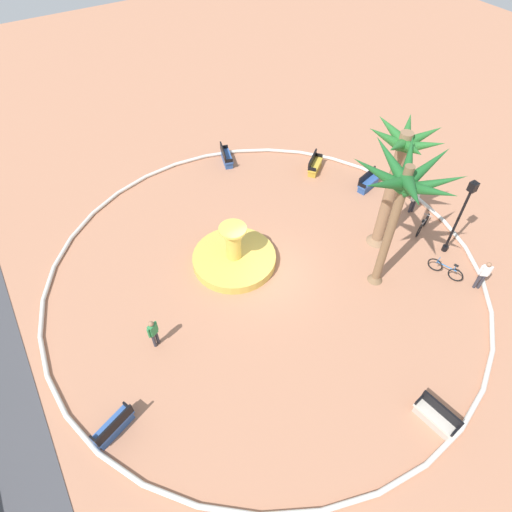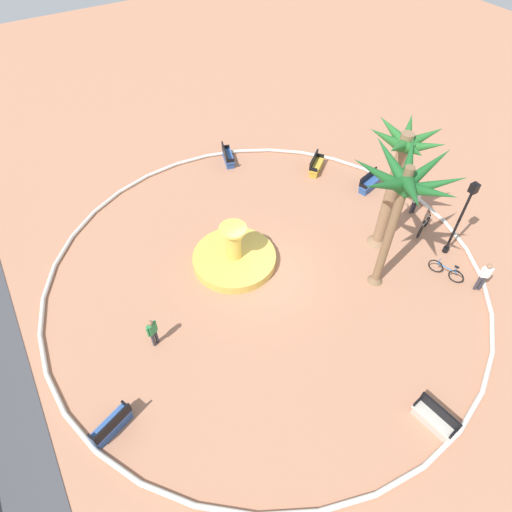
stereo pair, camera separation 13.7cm
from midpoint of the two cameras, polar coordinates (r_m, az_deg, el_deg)
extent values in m
plane|color=tan|center=(20.83, 1.05, -2.32)|extent=(80.00, 80.00, 0.00)
torus|color=silver|center=(20.76, 1.06, -2.14)|extent=(20.49, 20.49, 0.20)
cylinder|color=gold|center=(21.19, -3.03, -0.37)|extent=(4.02, 4.02, 0.45)
cylinder|color=teal|center=(21.21, -3.03, -0.44)|extent=(3.54, 3.54, 0.34)
cylinder|color=gold|center=(20.40, -3.15, 1.67)|extent=(0.72, 0.72, 1.71)
cylinder|color=#F1C954|center=(19.76, -3.26, 3.52)|extent=(1.29, 1.29, 0.12)
cylinder|color=#8E6B4C|center=(21.09, 16.87, 7.85)|extent=(0.55, 0.55, 6.25)
cone|color=#8E6B4C|center=(22.95, 15.34, 2.34)|extent=(1.04, 1.04, 0.50)
cone|color=#28702D|center=(19.88, 17.04, 15.47)|extent=(1.78, 0.64, 1.04)
cone|color=#28702D|center=(19.45, 16.43, 14.54)|extent=(1.62, 1.64, 1.20)
cone|color=#28702D|center=(18.83, 17.72, 13.40)|extent=(1.13, 1.84, 1.03)
cone|color=#28702D|center=(18.90, 19.50, 12.94)|extent=(1.82, 1.26, 1.07)
cone|color=#28702D|center=(19.44, 20.78, 13.30)|extent=(1.81, 1.30, 1.21)
cone|color=#28702D|center=(19.91, 20.72, 14.43)|extent=(1.04, 1.84, 1.07)
cone|color=#28702D|center=(20.18, 18.92, 15.37)|extent=(1.55, 1.70, 1.09)
cylinder|color=brown|center=(19.04, 16.87, 3.22)|extent=(0.38, 0.38, 6.45)
cone|color=brown|center=(21.14, 15.14, -2.56)|extent=(0.71, 0.71, 0.50)
cone|color=#1E6028|center=(17.91, 16.89, 11.96)|extent=(2.38, 0.89, 1.30)
cone|color=#1E6028|center=(17.24, 15.47, 10.33)|extent=(2.02, 2.00, 1.50)
cone|color=#1E6028|center=(16.58, 16.36, 8.92)|extent=(0.58, 2.33, 1.29)
cone|color=#1E6028|center=(16.38, 19.46, 7.89)|extent=(2.19, 1.87, 1.13)
cone|color=#1E6028|center=(16.90, 21.44, 7.89)|extent=(2.33, 0.70, 1.43)
cone|color=#1E6028|center=(17.48, 21.95, 8.74)|extent=(2.07, 1.90, 1.60)
cone|color=#1E6028|center=(18.03, 21.19, 10.83)|extent=(0.60, 2.33, 1.36)
cone|color=#1E6028|center=(18.17, 19.07, 11.75)|extent=(1.96, 2.10, 1.38)
cube|color=#335BA8|center=(17.37, -18.37, -20.15)|extent=(1.05, 1.67, 0.12)
cube|color=black|center=(17.01, -18.15, -20.20)|extent=(0.66, 1.52, 0.50)
cube|color=#2B4E8F|center=(17.60, -18.17, -20.48)|extent=(0.97, 1.54, 0.39)
cube|color=black|center=(17.19, -20.48, -21.62)|extent=(0.45, 0.24, 0.24)
cube|color=black|center=(17.34, -16.56, -18.31)|extent=(0.45, 0.24, 0.24)
cube|color=#335BA8|center=(27.31, -3.97, 12.86)|extent=(1.68, 0.97, 0.12)
cube|color=black|center=(27.11, -4.45, 13.31)|extent=(1.55, 0.57, 0.50)
cube|color=#2B4E8F|center=(27.45, -3.95, 12.42)|extent=(1.54, 0.89, 0.39)
cube|color=black|center=(27.85, -4.30, 13.94)|extent=(0.21, 0.45, 0.24)
cube|color=black|center=(26.62, -3.67, 12.22)|extent=(0.21, 0.45, 0.24)
cube|color=gold|center=(26.77, 7.58, 11.74)|extent=(1.37, 1.57, 0.12)
cube|color=black|center=(26.64, 7.20, 12.37)|extent=(1.04, 1.32, 0.50)
cube|color=gold|center=(26.92, 7.53, 11.30)|extent=(1.26, 1.45, 0.39)
cube|color=black|center=(27.30, 8.04, 12.82)|extent=(0.41, 0.34, 0.24)
cube|color=black|center=(26.09, 7.16, 11.10)|extent=(0.41, 0.34, 0.24)
cube|color=#335BA8|center=(26.01, 14.34, 9.36)|extent=(0.91, 1.68, 0.12)
cube|color=black|center=(25.91, 14.07, 10.09)|extent=(0.50, 1.56, 0.50)
cube|color=#2B4E8F|center=(26.16, 14.23, 8.92)|extent=(0.84, 1.54, 0.39)
cube|color=black|center=(26.48, 15.27, 10.29)|extent=(0.46, 0.20, 0.24)
cube|color=black|center=(25.38, 13.48, 8.88)|extent=(0.46, 0.20, 0.24)
cube|color=beige|center=(17.88, 22.13, -18.82)|extent=(1.66, 0.73, 0.12)
cube|color=black|center=(17.73, 22.80, -17.96)|extent=(1.59, 0.31, 0.50)
cube|color=#B6ADA0|center=(18.10, 21.89, -19.16)|extent=(1.52, 0.67, 0.39)
cube|color=black|center=(17.74, 24.30, -20.09)|extent=(0.14, 0.46, 0.24)
cube|color=black|center=(17.81, 20.26, -17.15)|extent=(0.14, 0.46, 0.24)
cylinder|color=black|center=(22.56, 24.50, 4.00)|extent=(0.12, 0.12, 3.77)
cylinder|color=black|center=(23.67, 23.21, 0.97)|extent=(0.28, 0.28, 0.30)
cube|color=black|center=(21.31, 26.24, 8.08)|extent=(0.32, 0.32, 0.44)
sphere|color=#F2EDCC|center=(21.31, 26.24, 8.08)|extent=(0.22, 0.22, 0.22)
cone|color=black|center=(21.16, 26.49, 8.66)|extent=(0.20, 0.20, 0.18)
torus|color=black|center=(24.56, 21.14, 4.42)|extent=(0.33, 0.69, 0.72)
torus|color=black|center=(23.80, 20.29, 3.12)|extent=(0.33, 0.69, 0.72)
cylinder|color=#99999E|center=(24.03, 20.87, 4.18)|extent=(0.41, 0.90, 0.05)
cylinder|color=#99999E|center=(23.66, 20.66, 3.98)|extent=(0.04, 0.04, 0.30)
cube|color=black|center=(23.56, 20.77, 4.28)|extent=(0.17, 0.22, 0.06)
cylinder|color=#99999E|center=(24.29, 21.33, 4.98)|extent=(0.42, 0.19, 0.03)
torus|color=black|center=(22.37, 22.11, -1.05)|extent=(0.70, 0.29, 0.72)
torus|color=black|center=(22.29, 24.36, -2.26)|extent=(0.70, 0.29, 0.72)
cylinder|color=#1E66B2|center=(22.16, 23.41, -1.26)|extent=(0.92, 0.35, 0.05)
cylinder|color=#1E66B2|center=(22.04, 24.32, -1.43)|extent=(0.04, 0.04, 0.30)
cube|color=black|center=(21.92, 24.46, -1.14)|extent=(0.22, 0.16, 0.06)
cylinder|color=#1E66B2|center=(22.11, 22.49, -0.48)|extent=(0.17, 0.43, 0.03)
cylinder|color=#33333D|center=(22.40, 27.11, -2.95)|extent=(0.14, 0.14, 0.91)
cylinder|color=#33333D|center=(22.33, 26.69, -2.91)|extent=(0.14, 0.14, 0.91)
cube|color=white|center=(21.86, 27.54, -1.69)|extent=(0.37, 0.39, 0.56)
sphere|color=#9E7051|center=(21.60, 27.90, -1.00)|extent=(0.22, 0.22, 0.22)
cylinder|color=white|center=(21.95, 28.07, -1.75)|extent=(0.09, 0.09, 0.53)
cylinder|color=white|center=(21.78, 27.01, -1.64)|extent=(0.09, 0.09, 0.53)
cylinder|color=#33333D|center=(25.15, 19.68, 6.23)|extent=(0.14, 0.14, 0.81)
cylinder|color=#33333D|center=(25.05, 19.35, 6.14)|extent=(0.14, 0.14, 0.81)
cube|color=white|center=(24.68, 19.91, 7.38)|extent=(0.26, 0.37, 0.56)
sphere|color=beige|center=(24.44, 20.15, 8.09)|extent=(0.22, 0.22, 0.22)
cylinder|color=white|center=(24.81, 20.32, 7.47)|extent=(0.09, 0.09, 0.53)
cylinder|color=white|center=(24.56, 19.50, 7.28)|extent=(0.09, 0.09, 0.53)
cylinder|color=#33333D|center=(18.69, -13.34, -10.63)|extent=(0.14, 0.14, 0.81)
cylinder|color=#33333D|center=(18.74, -12.96, -10.26)|extent=(0.14, 0.14, 0.81)
cube|color=#338C4C|center=(18.15, -13.52, -9.28)|extent=(0.32, 0.39, 0.56)
sphere|color=#9E7051|center=(17.82, -13.74, -8.57)|extent=(0.22, 0.22, 0.22)
cylinder|color=#338C4C|center=(18.08, -13.99, -9.75)|extent=(0.09, 0.09, 0.53)
cylinder|color=#338C4C|center=(18.22, -13.05, -8.82)|extent=(0.09, 0.09, 0.53)
camera|label=1|loc=(0.07, -90.19, -0.21)|focal=30.74mm
camera|label=2|loc=(0.07, 89.81, 0.21)|focal=30.74mm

